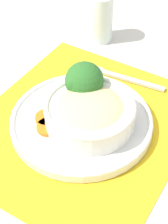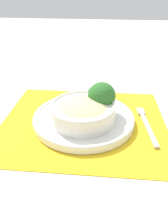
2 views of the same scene
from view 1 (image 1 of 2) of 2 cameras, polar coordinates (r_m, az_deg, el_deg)
ground_plane at (r=0.74m, az=-0.40°, el=-2.18°), size 4.00×4.00×0.00m
placemat at (r=0.74m, az=-0.40°, el=-2.08°), size 0.46×0.40×0.00m
plate at (r=0.73m, az=-0.41°, el=-1.35°), size 0.28×0.28×0.02m
bowl at (r=0.70m, az=0.88°, el=-0.01°), size 0.17×0.17×0.06m
broccoli_floret at (r=0.73m, az=0.01°, el=4.76°), size 0.08×0.08×0.09m
carrot_slice_near at (r=0.73m, az=-5.67°, el=-0.90°), size 0.05×0.05×0.01m
carrot_slice_middle at (r=0.71m, az=-5.42°, el=-2.29°), size 0.05×0.05×0.01m
water_glass at (r=0.96m, az=2.50°, el=13.77°), size 0.06×0.06×0.12m
fork at (r=0.85m, az=5.15°, el=5.47°), size 0.04×0.18×0.01m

